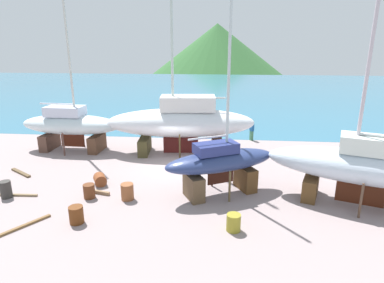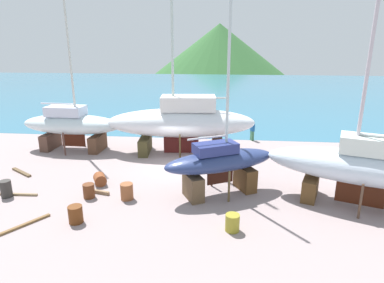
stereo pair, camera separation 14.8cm
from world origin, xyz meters
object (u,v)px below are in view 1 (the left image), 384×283
object	(u,v)px
sailboat_small_center	(181,121)
sailboat_large_starboard	(71,125)
barrel_tipped_right	(127,192)
barrel_rust_far	(100,179)
sailboat_mid_port	(220,163)
barrel_blue_faded	(234,223)
barrel_tar_black	(89,191)
barrel_rust_near	(76,215)
worker	(252,130)
barrel_ochre	(6,189)
sailboat_far_slipway	(365,166)

from	to	relation	value
sailboat_small_center	sailboat_large_starboard	size ratio (longest dim) A/B	1.56
barrel_tipped_right	barrel_rust_far	world-z (taller)	barrel_tipped_right
sailboat_mid_port	barrel_blue_faded	size ratio (longest dim) A/B	13.32
sailboat_mid_port	barrel_tar_black	bearing A→B (deg)	162.20
barrel_tar_black	barrel_rust_near	size ratio (longest dim) A/B	0.94
sailboat_small_center	barrel_blue_faded	size ratio (longest dim) A/B	24.77
sailboat_mid_port	worker	distance (m)	11.06
sailboat_mid_port	barrel_tar_black	size ratio (longest dim) A/B	13.49
barrel_rust_near	barrel_ochre	distance (m)	5.33
sailboat_far_slipway	barrel_tar_black	distance (m)	14.17
sailboat_mid_port	barrel_rust_near	world-z (taller)	sailboat_mid_port
sailboat_small_center	barrel_rust_near	xyz separation A→B (m)	(-3.54, -10.54, -2.03)
sailboat_small_center	barrel_ochre	distance (m)	12.04
sailboat_mid_port	worker	xyz separation A→B (m)	(2.55, 10.72, -0.95)
barrel_blue_faded	barrel_rust_near	world-z (taller)	barrel_rust_near
sailboat_mid_port	barrel_blue_faded	world-z (taller)	sailboat_mid_port
barrel_blue_faded	barrel_tar_black	world-z (taller)	barrel_blue_faded
worker	barrel_ochre	bearing A→B (deg)	-159.38
barrel_ochre	barrel_rust_far	bearing A→B (deg)	24.96
barrel_rust_far	sailboat_far_slipway	bearing A→B (deg)	-5.08
barrel_blue_faded	sailboat_far_slipway	bearing A→B (deg)	24.50
barrel_blue_faded	barrel_rust_near	bearing A→B (deg)	-179.77
barrel_tar_black	sailboat_far_slipway	bearing A→B (deg)	1.77
sailboat_mid_port	barrel_tipped_right	world-z (taller)	sailboat_mid_port
sailboat_large_starboard	barrel_blue_faded	distance (m)	16.05
barrel_tar_black	barrel_rust_near	world-z (taller)	barrel_rust_near
barrel_blue_faded	barrel_rust_near	xyz separation A→B (m)	(-7.17, -0.03, 0.02)
sailboat_mid_port	barrel_tipped_right	size ratio (longest dim) A/B	11.86
sailboat_far_slipway	sailboat_large_starboard	xyz separation A→B (m)	(-18.56, 7.48, -0.12)
barrel_rust_near	sailboat_mid_port	bearing A→B (deg)	29.75
sailboat_mid_port	barrel_tipped_right	bearing A→B (deg)	166.00
sailboat_far_slipway	barrel_rust_far	distance (m)	14.26
sailboat_far_slipway	worker	bearing A→B (deg)	-48.46
sailboat_far_slipway	barrel_ochre	xyz separation A→B (m)	(-18.50, -0.80, -1.67)
barrel_tar_black	barrel_ochre	world-z (taller)	barrel_ochre
sailboat_far_slipway	sailboat_large_starboard	world-z (taller)	sailboat_far_slipway
sailboat_small_center	sailboat_far_slipway	bearing A→B (deg)	138.07
worker	sailboat_far_slipway	bearing A→B (deg)	-89.08
barrel_tipped_right	barrel_ochre	size ratio (longest dim) A/B	0.94
barrel_tar_black	barrel_tipped_right	size ratio (longest dim) A/B	0.88
sailboat_mid_port	barrel_rust_near	size ratio (longest dim) A/B	12.65
sailboat_far_slipway	barrel_ochre	bearing A→B (deg)	22.37
sailboat_mid_port	barrel_rust_far	size ratio (longest dim) A/B	12.68
barrel_blue_faded	sailboat_large_starboard	bearing A→B (deg)	139.26
sailboat_far_slipway	barrel_blue_faded	bearing A→B (deg)	44.37
barrel_tar_black	barrel_rust_far	bearing A→B (deg)	91.15
barrel_blue_faded	barrel_tipped_right	bearing A→B (deg)	155.34
sailboat_far_slipway	sailboat_mid_port	bearing A→B (deg)	13.79
sailboat_mid_port	worker	bearing A→B (deg)	49.08
sailboat_mid_port	barrel_blue_faded	distance (m)	4.02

